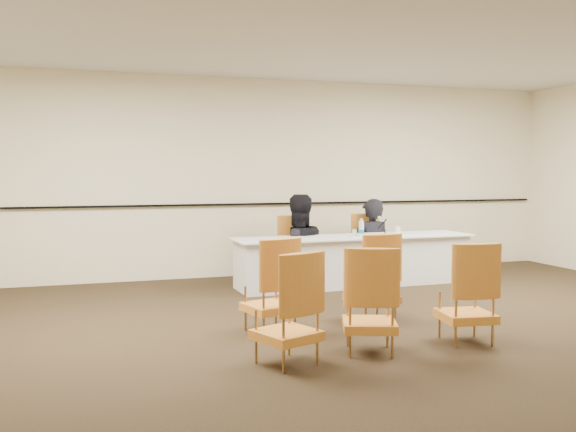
# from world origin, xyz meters

# --- Properties ---
(floor) EXTENTS (10.00, 10.00, 0.00)m
(floor) POSITION_xyz_m (0.00, 0.00, 0.00)
(floor) COLOR black
(floor) RESTS_ON ground
(ceiling) EXTENTS (10.00, 10.00, 0.00)m
(ceiling) POSITION_xyz_m (0.00, 0.00, 3.00)
(ceiling) COLOR silver
(ceiling) RESTS_ON ground
(wall_back) EXTENTS (10.00, 0.04, 3.00)m
(wall_back) POSITION_xyz_m (0.00, 4.00, 1.50)
(wall_back) COLOR #F5E5C0
(wall_back) RESTS_ON ground
(wall_rail) EXTENTS (9.80, 0.04, 0.03)m
(wall_rail) POSITION_xyz_m (0.00, 3.96, 1.10)
(wall_rail) COLOR black
(wall_rail) RESTS_ON wall_back
(panel_table) EXTENTS (3.48, 0.89, 0.69)m
(panel_table) POSITION_xyz_m (1.02, 2.71, 0.35)
(panel_table) COLOR white
(panel_table) RESTS_ON ground
(panelist_main) EXTENTS (0.63, 0.42, 1.71)m
(panelist_main) POSITION_xyz_m (1.53, 3.26, 0.33)
(panelist_main) COLOR black
(panelist_main) RESTS_ON ground
(panelist_main_chair) EXTENTS (0.51, 0.51, 0.95)m
(panelist_main_chair) POSITION_xyz_m (1.53, 3.26, 0.47)
(panelist_main_chair) COLOR #BF7022
(panelist_main_chair) RESTS_ON ground
(panelist_second) EXTENTS (0.90, 0.70, 1.82)m
(panelist_second) POSITION_xyz_m (0.34, 3.23, 0.36)
(panelist_second) COLOR black
(panelist_second) RESTS_ON ground
(panelist_second_chair) EXTENTS (0.51, 0.51, 0.95)m
(panelist_second_chair) POSITION_xyz_m (0.34, 3.23, 0.47)
(panelist_second_chair) COLOR #BF7022
(panelist_second_chair) RESTS_ON ground
(papers) EXTENTS (0.34, 0.27, 0.00)m
(papers) POSITION_xyz_m (1.59, 2.66, 0.69)
(papers) COLOR white
(papers) RESTS_ON panel_table
(microphone) EXTENTS (0.12, 0.21, 0.28)m
(microphone) POSITION_xyz_m (1.43, 2.59, 0.83)
(microphone) COLOR black
(microphone) RESTS_ON panel_table
(water_bottle) EXTENTS (0.09, 0.09, 0.25)m
(water_bottle) POSITION_xyz_m (1.08, 2.63, 0.82)
(water_bottle) COLOR #177B82
(water_bottle) RESTS_ON panel_table
(drinking_glass) EXTENTS (0.08, 0.08, 0.10)m
(drinking_glass) POSITION_xyz_m (1.00, 2.69, 0.74)
(drinking_glass) COLOR silver
(drinking_glass) RESTS_ON panel_table
(coffee_cup) EXTENTS (0.10, 0.10, 0.13)m
(coffee_cup) POSITION_xyz_m (1.62, 2.59, 0.76)
(coffee_cup) COLOR white
(coffee_cup) RESTS_ON panel_table
(aud_chair_front_left) EXTENTS (0.61, 0.61, 0.95)m
(aud_chair_front_left) POSITION_xyz_m (-0.87, 0.55, 0.47)
(aud_chair_front_left) COLOR #BF7022
(aud_chair_front_left) RESTS_ON ground
(aud_chair_front_mid) EXTENTS (0.54, 0.54, 0.95)m
(aud_chair_front_mid) POSITION_xyz_m (0.30, 0.66, 0.47)
(aud_chair_front_mid) COLOR #BF7022
(aud_chair_front_mid) RESTS_ON ground
(aud_chair_back_left) EXTENTS (0.65, 0.65, 0.95)m
(aud_chair_back_left) POSITION_xyz_m (-1.05, -0.52, 0.47)
(aud_chair_back_left) COLOR #BF7022
(aud_chair_back_left) RESTS_ON ground
(aud_chair_back_mid) EXTENTS (0.64, 0.64, 0.95)m
(aud_chair_back_mid) POSITION_xyz_m (-0.24, -0.42, 0.47)
(aud_chair_back_mid) COLOR #BF7022
(aud_chair_back_mid) RESTS_ON ground
(aud_chair_back_right) EXTENTS (0.57, 0.57, 0.95)m
(aud_chair_back_right) POSITION_xyz_m (0.76, -0.39, 0.47)
(aud_chair_back_right) COLOR #BF7022
(aud_chair_back_right) RESTS_ON ground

